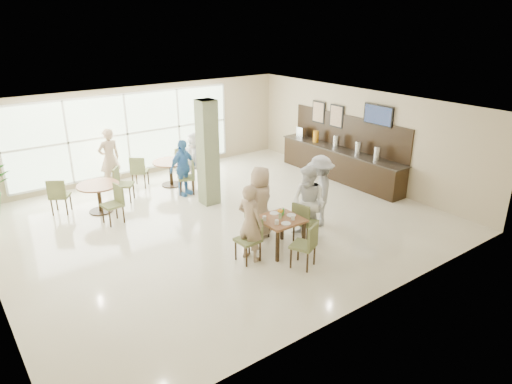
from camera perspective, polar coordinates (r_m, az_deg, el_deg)
ground at (r=11.40m, az=-4.41°, el=-3.62°), size 10.00×10.00×0.00m
room_shell at (r=10.79m, az=-4.66°, el=4.61°), size 10.00×10.00×10.00m
window_bank at (r=14.55m, az=-15.79°, el=7.00°), size 7.00×0.04×7.00m
column at (r=12.06m, az=-6.05°, el=4.85°), size 0.45×0.45×2.80m
main_table at (r=9.75m, az=3.04°, el=-3.87°), size 0.86×0.86×0.75m
round_table_left at (r=12.36m, az=-19.07°, el=0.08°), size 1.05×1.05×0.75m
round_table_right at (r=13.80m, az=-10.63°, el=3.07°), size 1.06×1.06×0.75m
chairs_main_table at (r=9.80m, az=2.82°, el=-4.82°), size 2.06×2.15×0.95m
chairs_table_left at (r=12.39m, az=-19.01°, el=-0.31°), size 2.26×1.96×0.95m
chairs_table_right at (r=13.79m, az=-10.62°, el=2.67°), size 2.08×1.94×0.95m
tabletop_clutter at (r=9.68m, az=3.15°, el=-2.99°), size 0.76×0.75×0.21m
buffet_counter at (r=14.39m, az=10.43°, el=3.80°), size 0.64×4.70×1.95m
wall_tv at (r=13.48m, az=15.03°, el=9.27°), size 0.06×1.00×0.58m
framed_art_a at (r=14.57m, az=10.03°, el=9.32°), size 0.05×0.55×0.70m
framed_art_b at (r=15.12m, az=7.83°, el=9.87°), size 0.05×0.55×0.70m
teen_left at (r=9.31m, az=-0.72°, el=-3.86°), size 0.54×0.69×1.66m
teen_far at (r=10.34m, az=0.56°, el=-1.23°), size 0.91×0.68×1.65m
teen_right at (r=10.22m, az=6.60°, el=-1.46°), size 0.81×0.96×1.72m
teen_standing at (r=10.96m, az=7.96°, el=0.12°), size 1.22×1.27×1.73m
adult_a at (r=12.90m, az=-9.13°, el=3.00°), size 1.06×0.79×1.60m
adult_b at (r=14.09m, az=-7.76°, el=4.40°), size 1.08×1.51×1.49m
adult_standing at (r=13.91m, az=-17.85°, el=3.99°), size 0.69×0.49×1.79m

